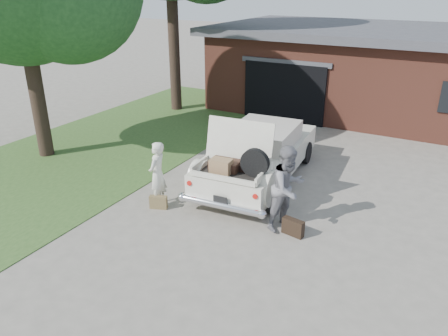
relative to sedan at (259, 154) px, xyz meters
The scene contains 8 objects.
ground 2.71m from the sedan, 89.13° to the right, with size 90.00×90.00×0.00m, color gray.
grass_strip 5.52m from the sedan, behind, with size 6.00×16.00×0.02m, color #2D4C1E.
house 8.97m from the sedan, 83.43° to the left, with size 12.80×7.80×3.30m.
sedan is the anchor object (origin of this frame).
woman_left 2.89m from the sedan, 121.33° to the right, with size 0.58×0.38×1.59m, color silver.
woman_right 2.54m from the sedan, 51.31° to the right, with size 0.92×0.71×1.89m, color slate.
suitcase_left 3.05m from the sedan, 117.53° to the right, with size 0.42×0.13×0.32m, color olive.
suitcase_right 2.94m from the sedan, 50.40° to the right, with size 0.48×0.15×0.37m, color black.
Camera 1 is at (4.40, -7.33, 5.01)m, focal length 35.00 mm.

